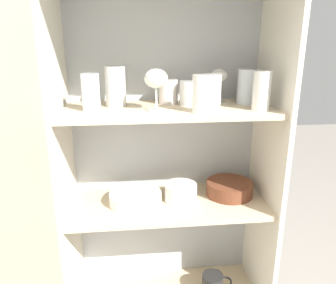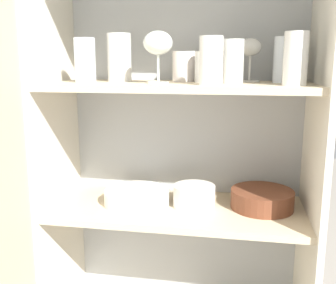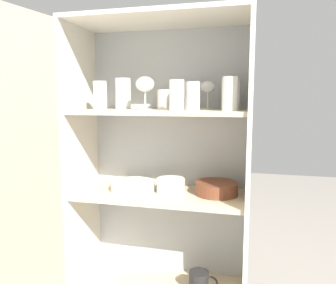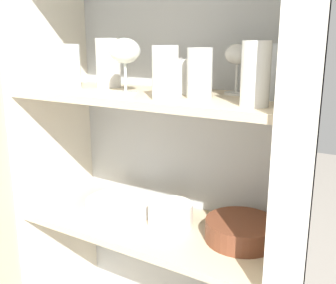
% 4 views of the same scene
% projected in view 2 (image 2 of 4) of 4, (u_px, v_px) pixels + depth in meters
% --- Properties ---
extents(cupboard_back_panel, '(0.81, 0.02, 1.51)m').
position_uv_depth(cupboard_back_panel, '(185.00, 185.00, 1.40)').
color(cupboard_back_panel, '#B2B7BC').
rests_on(cupboard_back_panel, ground_plane).
extents(cupboard_side_left, '(0.02, 0.36, 1.51)m').
position_uv_depth(cupboard_side_left, '(59.00, 194.00, 1.30)').
color(cupboard_side_left, silver).
rests_on(cupboard_side_left, ground_plane).
extents(cupboard_side_right, '(0.02, 0.36, 1.51)m').
position_uv_depth(cupboard_side_right, '(310.00, 210.00, 1.16)').
color(cupboard_side_right, silver).
rests_on(cupboard_side_right, ground_plane).
extents(shelf_board_middle, '(0.78, 0.32, 0.02)m').
position_uv_depth(shelf_board_middle, '(178.00, 209.00, 1.24)').
color(shelf_board_middle, beige).
extents(shelf_board_upper, '(0.78, 0.32, 0.02)m').
position_uv_depth(shelf_board_upper, '(179.00, 86.00, 1.16)').
color(shelf_board_upper, beige).
extents(tumbler_glass_0, '(0.06, 0.06, 0.14)m').
position_uv_depth(tumbler_glass_0, '(296.00, 59.00, 1.01)').
color(tumbler_glass_0, white).
rests_on(tumbler_glass_0, shelf_board_upper).
extents(tumbler_glass_1, '(0.06, 0.06, 0.09)m').
position_uv_depth(tumbler_glass_1, '(206.00, 67.00, 1.16)').
color(tumbler_glass_1, white).
rests_on(tumbler_glass_1, shelf_board_upper).
extents(tumbler_glass_2, '(0.06, 0.06, 0.13)m').
position_uv_depth(tumbler_glass_2, '(85.00, 60.00, 1.16)').
color(tumbler_glass_2, white).
rests_on(tumbler_glass_2, shelf_board_upper).
extents(tumbler_glass_3, '(0.06, 0.06, 0.12)m').
position_uv_depth(tumbler_glass_3, '(232.00, 62.00, 1.09)').
color(tumbler_glass_3, white).
rests_on(tumbler_glass_3, shelf_board_upper).
extents(tumbler_glass_4, '(0.07, 0.07, 0.09)m').
position_uv_depth(tumbler_glass_4, '(184.00, 66.00, 1.22)').
color(tumbler_glass_4, silver).
rests_on(tumbler_glass_4, shelf_board_upper).
extents(tumbler_glass_5, '(0.06, 0.06, 0.13)m').
position_uv_depth(tumbler_glass_5, '(211.00, 61.00, 1.03)').
color(tumbler_glass_5, white).
rests_on(tumbler_glass_5, shelf_board_upper).
extents(tumbler_glass_6, '(0.08, 0.08, 0.13)m').
position_uv_depth(tumbler_glass_6, '(288.00, 60.00, 1.14)').
color(tumbler_glass_6, white).
rests_on(tumbler_glass_6, shelf_board_upper).
extents(tumbler_glass_7, '(0.08, 0.08, 0.15)m').
position_uv_depth(tumbler_glass_7, '(119.00, 58.00, 1.22)').
color(tumbler_glass_7, white).
rests_on(tumbler_glass_7, shelf_board_upper).
extents(wine_glass_0, '(0.07, 0.07, 0.13)m').
position_uv_depth(wine_glass_0, '(250.00, 50.00, 1.19)').
color(wine_glass_0, white).
rests_on(wine_glass_0, shelf_board_upper).
extents(wine_glass_1, '(0.08, 0.08, 0.15)m').
position_uv_depth(wine_glass_1, '(158.00, 45.00, 1.09)').
color(wine_glass_1, white).
rests_on(wine_glass_1, shelf_board_upper).
extents(plate_stack_white, '(0.21, 0.21, 0.04)m').
position_uv_depth(plate_stack_white, '(137.00, 197.00, 1.26)').
color(plate_stack_white, white).
rests_on(plate_stack_white, shelf_board_middle).
extents(mixing_bowl_large, '(0.19, 0.19, 0.06)m').
position_uv_depth(mixing_bowl_large, '(262.00, 198.00, 1.22)').
color(mixing_bowl_large, brown).
rests_on(mixing_bowl_large, shelf_board_middle).
extents(serving_bowl_small, '(0.13, 0.13, 0.07)m').
position_uv_depth(serving_bowl_small, '(194.00, 195.00, 1.23)').
color(serving_bowl_small, silver).
rests_on(serving_bowl_small, shelf_board_middle).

